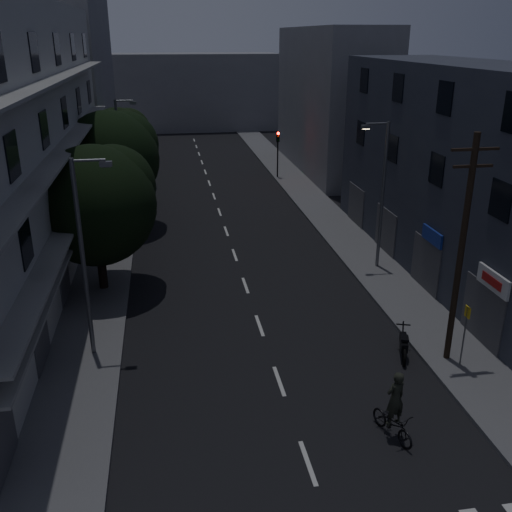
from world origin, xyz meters
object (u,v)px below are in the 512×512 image
object	(u,v)px
utility_pole	(462,248)
motorcycle	(403,345)
cyclist	(394,415)
bus_stop_sign	(466,325)

from	to	relation	value
utility_pole	motorcycle	distance (m)	4.69
utility_pole	cyclist	distance (m)	6.97
motorcycle	cyclist	distance (m)	5.24
motorcycle	utility_pole	bearing A→B (deg)	-1.62
motorcycle	bus_stop_sign	bearing A→B (deg)	-13.16
utility_pole	bus_stop_sign	size ratio (longest dim) A/B	3.56
utility_pole	bus_stop_sign	bearing A→B (deg)	-64.17
bus_stop_sign	motorcycle	xyz separation A→B (m)	(-1.90, 1.17, -1.38)
bus_stop_sign	motorcycle	distance (m)	2.62
motorcycle	cyclist	size ratio (longest dim) A/B	0.79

